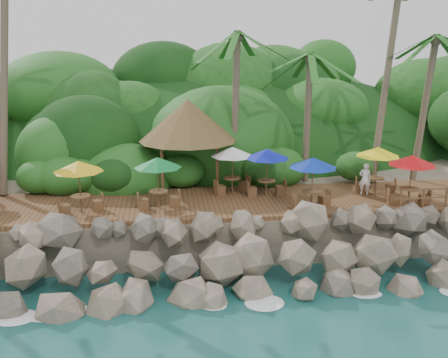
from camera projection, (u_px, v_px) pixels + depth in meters
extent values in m
plane|color=#19514F|center=(243.00, 306.00, 18.84)|extent=(140.00, 140.00, 0.00)
cube|color=gray|center=(206.00, 175.00, 33.92)|extent=(32.00, 25.20, 2.10)
ellipsoid|color=#143811|center=(199.00, 165.00, 41.38)|extent=(44.80, 28.00, 15.40)
cube|color=brown|center=(224.00, 203.00, 24.03)|extent=(26.00, 5.00, 0.20)
ellipsoid|color=white|center=(82.00, 311.00, 18.43)|extent=(1.20, 0.80, 0.06)
ellipsoid|color=white|center=(163.00, 306.00, 18.78)|extent=(1.20, 0.80, 0.06)
ellipsoid|color=white|center=(242.00, 301.00, 19.12)|extent=(1.20, 0.80, 0.06)
ellipsoid|color=white|center=(317.00, 297.00, 19.47)|extent=(1.20, 0.80, 0.06)
ellipsoid|color=white|center=(390.00, 292.00, 19.82)|extent=(1.20, 0.80, 0.06)
cylinder|color=brown|center=(4.00, 79.00, 24.15)|extent=(1.36, 1.96, 11.32)
cylinder|color=brown|center=(235.00, 110.00, 26.26)|extent=(0.64, 0.71, 7.92)
ellipsoid|color=#23601E|center=(236.00, 32.00, 25.24)|extent=(6.00, 6.00, 2.40)
cylinder|color=brown|center=(307.00, 120.00, 26.46)|extent=(0.52, 0.81, 6.86)
ellipsoid|color=#23601E|center=(310.00, 54.00, 25.58)|extent=(6.00, 6.00, 2.40)
cylinder|color=brown|center=(387.00, 78.00, 26.45)|extent=(1.81, 1.81, 11.14)
cylinder|color=brown|center=(424.00, 111.00, 26.60)|extent=(0.66, 1.04, 7.75)
ellipsoid|color=#23601E|center=(432.00, 36.00, 25.60)|extent=(6.00, 6.00, 2.40)
cylinder|color=brown|center=(162.00, 170.00, 25.05)|extent=(0.16, 0.16, 2.40)
cylinder|color=brown|center=(217.00, 168.00, 25.37)|extent=(0.16, 0.16, 2.40)
cylinder|color=brown|center=(162.00, 158.00, 27.73)|extent=(0.16, 0.16, 2.40)
cylinder|color=brown|center=(212.00, 157.00, 28.06)|extent=(0.16, 0.16, 2.40)
cone|color=brown|center=(188.00, 120.00, 25.96)|extent=(5.17, 5.17, 2.20)
cylinder|color=brown|center=(409.00, 197.00, 23.36)|extent=(0.08, 0.08, 0.78)
cylinder|color=brown|center=(409.00, 189.00, 23.26)|extent=(0.88, 0.88, 0.05)
cylinder|color=brown|center=(410.00, 181.00, 23.16)|extent=(0.05, 0.05, 2.31)
cone|color=red|center=(412.00, 160.00, 22.91)|extent=(2.20, 2.20, 0.47)
cube|color=brown|center=(393.00, 199.00, 23.44)|extent=(0.51, 0.51, 0.48)
cube|color=brown|center=(424.00, 200.00, 23.36)|extent=(0.51, 0.51, 0.48)
cylinder|color=brown|center=(266.00, 188.00, 24.77)|extent=(0.08, 0.08, 0.78)
cylinder|color=brown|center=(266.00, 180.00, 24.66)|extent=(0.88, 0.88, 0.05)
cylinder|color=brown|center=(267.00, 173.00, 24.57)|extent=(0.05, 0.05, 2.31)
cone|color=#0D1AAB|center=(267.00, 154.00, 24.31)|extent=(2.20, 2.20, 0.47)
cube|color=brown|center=(252.00, 192.00, 24.70)|extent=(0.45, 0.45, 0.48)
cube|color=brown|center=(280.00, 190.00, 24.90)|extent=(0.45, 0.45, 0.48)
cylinder|color=brown|center=(232.00, 185.00, 25.24)|extent=(0.08, 0.08, 0.78)
cylinder|color=brown|center=(232.00, 178.00, 25.14)|extent=(0.88, 0.88, 0.05)
cylinder|color=brown|center=(232.00, 171.00, 25.04)|extent=(0.05, 0.05, 2.31)
cone|color=silver|center=(232.00, 152.00, 24.79)|extent=(2.20, 2.20, 0.47)
cube|color=brown|center=(220.00, 190.00, 24.92)|extent=(0.58, 0.58, 0.48)
cube|color=brown|center=(244.00, 186.00, 25.64)|extent=(0.58, 0.58, 0.48)
cylinder|color=brown|center=(311.00, 200.00, 22.89)|extent=(0.08, 0.08, 0.78)
cylinder|color=brown|center=(312.00, 192.00, 22.79)|extent=(0.88, 0.88, 0.05)
cylinder|color=brown|center=(312.00, 184.00, 22.69)|extent=(0.05, 0.05, 2.31)
cone|color=#0B2997|center=(313.00, 163.00, 22.44)|extent=(2.20, 2.20, 0.47)
cube|color=brown|center=(298.00, 205.00, 22.62)|extent=(0.56, 0.56, 0.48)
cube|color=brown|center=(324.00, 201.00, 23.24)|extent=(0.56, 0.56, 0.48)
cylinder|color=brown|center=(375.00, 186.00, 25.23)|extent=(0.08, 0.08, 0.78)
cylinder|color=brown|center=(376.00, 178.00, 25.13)|extent=(0.88, 0.88, 0.05)
cylinder|color=brown|center=(376.00, 171.00, 25.03)|extent=(0.05, 0.05, 2.31)
cone|color=yellow|center=(378.00, 152.00, 24.78)|extent=(2.20, 2.20, 0.47)
cube|color=brown|center=(360.00, 188.00, 25.39)|extent=(0.55, 0.55, 0.48)
cube|color=brown|center=(390.00, 189.00, 25.15)|extent=(0.55, 0.55, 0.48)
cylinder|color=brown|center=(159.00, 200.00, 22.93)|extent=(0.08, 0.08, 0.78)
cylinder|color=brown|center=(159.00, 191.00, 22.82)|extent=(0.88, 0.88, 0.05)
cylinder|color=brown|center=(158.00, 184.00, 22.73)|extent=(0.05, 0.05, 2.31)
cone|color=#0C6E2E|center=(158.00, 162.00, 22.47)|extent=(2.20, 2.20, 0.47)
cube|color=brown|center=(143.00, 204.00, 22.77)|extent=(0.50, 0.50, 0.48)
cube|color=brown|center=(175.00, 201.00, 23.16)|extent=(0.50, 0.50, 0.48)
cylinder|color=brown|center=(81.00, 205.00, 22.20)|extent=(0.08, 0.08, 0.78)
cylinder|color=brown|center=(81.00, 196.00, 22.10)|extent=(0.88, 0.88, 0.05)
cylinder|color=brown|center=(80.00, 188.00, 22.01)|extent=(0.05, 0.05, 2.31)
cone|color=gold|center=(78.00, 166.00, 21.75)|extent=(2.20, 2.20, 0.47)
cube|color=brown|center=(65.00, 210.00, 21.91)|extent=(0.57, 0.57, 0.48)
cube|color=brown|center=(98.00, 205.00, 22.57)|extent=(0.57, 0.57, 0.48)
cylinder|color=brown|center=(401.00, 200.00, 22.52)|extent=(0.10, 0.10, 1.00)
cylinder|color=brown|center=(424.00, 199.00, 22.65)|extent=(0.10, 0.10, 1.00)
cylinder|color=brown|center=(446.00, 198.00, 22.78)|extent=(0.10, 0.10, 1.00)
imported|color=white|center=(365.00, 179.00, 24.82)|extent=(0.68, 0.53, 1.64)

